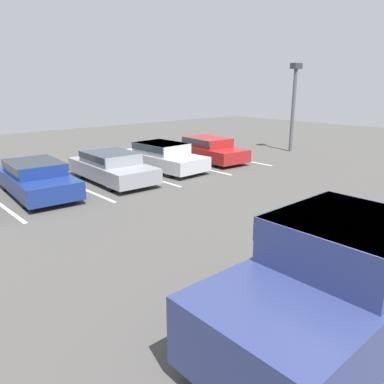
{
  "coord_description": "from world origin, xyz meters",
  "views": [
    {
      "loc": [
        -5.71,
        -1.67,
        3.73
      ],
      "look_at": [
        0.69,
        5.36,
        1.0
      ],
      "focal_mm": 35.0,
      "sensor_mm": 36.0,
      "label": 1
    }
  ],
  "objects_px": {
    "parked_sedan_c": "(112,166)",
    "light_post": "(294,98)",
    "pickup_truck": "(354,272)",
    "parked_sedan_b": "(36,177)",
    "parked_sedan_e": "(208,149)",
    "parked_sedan_d": "(162,156)"
  },
  "relations": [
    {
      "from": "parked_sedan_d",
      "to": "parked_sedan_e",
      "type": "distance_m",
      "value": 2.99
    },
    {
      "from": "light_post",
      "to": "parked_sedan_b",
      "type": "bearing_deg",
      "value": 176.42
    },
    {
      "from": "pickup_truck",
      "to": "parked_sedan_c",
      "type": "height_order",
      "value": "pickup_truck"
    },
    {
      "from": "parked_sedan_d",
      "to": "pickup_truck",
      "type": "bearing_deg",
      "value": -25.98
    },
    {
      "from": "parked_sedan_e",
      "to": "light_post",
      "type": "height_order",
      "value": "light_post"
    },
    {
      "from": "parked_sedan_b",
      "to": "parked_sedan_d",
      "type": "relative_size",
      "value": 1.02
    },
    {
      "from": "light_post",
      "to": "parked_sedan_d",
      "type": "bearing_deg",
      "value": 172.94
    },
    {
      "from": "parked_sedan_b",
      "to": "parked_sedan_d",
      "type": "xyz_separation_m",
      "value": [
        5.71,
        0.17,
        0.02
      ]
    },
    {
      "from": "parked_sedan_b",
      "to": "parked_sedan_c",
      "type": "bearing_deg",
      "value": 92.43
    },
    {
      "from": "light_post",
      "to": "pickup_truck",
      "type": "bearing_deg",
      "value": -143.46
    },
    {
      "from": "parked_sedan_b",
      "to": "parked_sedan_e",
      "type": "xyz_separation_m",
      "value": [
        8.7,
        0.25,
        -0.0
      ]
    },
    {
      "from": "parked_sedan_b",
      "to": "parked_sedan_c",
      "type": "distance_m",
      "value": 2.95
    },
    {
      "from": "pickup_truck",
      "to": "parked_sedan_e",
      "type": "height_order",
      "value": "pickup_truck"
    },
    {
      "from": "parked_sedan_d",
      "to": "light_post",
      "type": "height_order",
      "value": "light_post"
    },
    {
      "from": "pickup_truck",
      "to": "parked_sedan_e",
      "type": "bearing_deg",
      "value": 55.58
    },
    {
      "from": "parked_sedan_d",
      "to": "light_post",
      "type": "xyz_separation_m",
      "value": [
        8.61,
        -1.07,
        2.35
      ]
    },
    {
      "from": "parked_sedan_c",
      "to": "parked_sedan_d",
      "type": "height_order",
      "value": "parked_sedan_d"
    },
    {
      "from": "pickup_truck",
      "to": "parked_sedan_b",
      "type": "distance_m",
      "value": 10.93
    },
    {
      "from": "pickup_truck",
      "to": "parked_sedan_b",
      "type": "bearing_deg",
      "value": 95.17
    },
    {
      "from": "pickup_truck",
      "to": "parked_sedan_d",
      "type": "height_order",
      "value": "pickup_truck"
    },
    {
      "from": "parked_sedan_c",
      "to": "light_post",
      "type": "xyz_separation_m",
      "value": [
        11.37,
        -0.8,
        2.37
      ]
    },
    {
      "from": "pickup_truck",
      "to": "light_post",
      "type": "relative_size",
      "value": 1.18
    }
  ]
}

